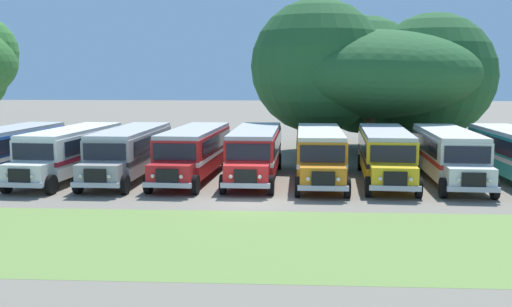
{
  "coord_description": "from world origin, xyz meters",
  "views": [
    {
      "loc": [
        1.93,
        -27.47,
        5.91
      ],
      "look_at": [
        0.0,
        5.06,
        1.6
      ],
      "focal_mm": 42.0,
      "sensor_mm": 36.0,
      "label": 1
    }
  ],
  "objects_px": {
    "parked_bus_slot_4": "(255,151)",
    "parked_bus_slot_7": "(448,153)",
    "parked_bus_slot_2": "(130,150)",
    "broad_shade_tree": "(372,73)",
    "parked_bus_slot_1": "(71,150)",
    "parked_bus_slot_3": "(194,150)",
    "parked_bus_slot_6": "(385,152)",
    "parked_bus_slot_5": "(320,152)",
    "parked_bus_slot_0": "(8,150)"
  },
  "relations": [
    {
      "from": "parked_bus_slot_4",
      "to": "parked_bus_slot_7",
      "type": "xyz_separation_m",
      "value": [
        10.79,
        -0.34,
        0.0
      ]
    },
    {
      "from": "parked_bus_slot_2",
      "to": "broad_shade_tree",
      "type": "distance_m",
      "value": 20.13
    },
    {
      "from": "parked_bus_slot_1",
      "to": "parked_bus_slot_3",
      "type": "bearing_deg",
      "value": 97.7
    },
    {
      "from": "parked_bus_slot_1",
      "to": "parked_bus_slot_6",
      "type": "xyz_separation_m",
      "value": [
        17.9,
        0.22,
        0.0
      ]
    },
    {
      "from": "parked_bus_slot_2",
      "to": "parked_bus_slot_7",
      "type": "distance_m",
      "value": 17.99
    },
    {
      "from": "parked_bus_slot_7",
      "to": "parked_bus_slot_4",
      "type": "bearing_deg",
      "value": -89.06
    },
    {
      "from": "parked_bus_slot_3",
      "to": "parked_bus_slot_6",
      "type": "relative_size",
      "value": 1.0
    },
    {
      "from": "parked_bus_slot_5",
      "to": "parked_bus_slot_7",
      "type": "distance_m",
      "value": 7.14
    },
    {
      "from": "broad_shade_tree",
      "to": "parked_bus_slot_2",
      "type": "bearing_deg",
      "value": -141.12
    },
    {
      "from": "parked_bus_slot_1",
      "to": "broad_shade_tree",
      "type": "xyz_separation_m",
      "value": [
        18.67,
        12.52,
        4.45
      ]
    },
    {
      "from": "broad_shade_tree",
      "to": "parked_bus_slot_4",
      "type": "bearing_deg",
      "value": -123.89
    },
    {
      "from": "parked_bus_slot_0",
      "to": "parked_bus_slot_4",
      "type": "relative_size",
      "value": 1.01
    },
    {
      "from": "parked_bus_slot_0",
      "to": "parked_bus_slot_5",
      "type": "height_order",
      "value": "same"
    },
    {
      "from": "parked_bus_slot_0",
      "to": "broad_shade_tree",
      "type": "bearing_deg",
      "value": 123.17
    },
    {
      "from": "parked_bus_slot_2",
      "to": "parked_bus_slot_6",
      "type": "xyz_separation_m",
      "value": [
        14.51,
        0.02,
        0.0
      ]
    },
    {
      "from": "parked_bus_slot_2",
      "to": "parked_bus_slot_0",
      "type": "bearing_deg",
      "value": -87.6
    },
    {
      "from": "parked_bus_slot_2",
      "to": "parked_bus_slot_4",
      "type": "relative_size",
      "value": 1.0
    },
    {
      "from": "parked_bus_slot_0",
      "to": "parked_bus_slot_5",
      "type": "xyz_separation_m",
      "value": [
        18.05,
        -0.07,
        0.0
      ]
    },
    {
      "from": "parked_bus_slot_6",
      "to": "parked_bus_slot_4",
      "type": "bearing_deg",
      "value": -88.28
    },
    {
      "from": "parked_bus_slot_0",
      "to": "broad_shade_tree",
      "type": "xyz_separation_m",
      "value": [
        22.48,
        12.4,
        4.45
      ]
    },
    {
      "from": "parked_bus_slot_1",
      "to": "parked_bus_slot_4",
      "type": "bearing_deg",
      "value": 97.38
    },
    {
      "from": "parked_bus_slot_0",
      "to": "parked_bus_slot_1",
      "type": "distance_m",
      "value": 3.82
    },
    {
      "from": "parked_bus_slot_1",
      "to": "parked_bus_slot_6",
      "type": "relative_size",
      "value": 1.0
    },
    {
      "from": "parked_bus_slot_2",
      "to": "parked_bus_slot_5",
      "type": "height_order",
      "value": "same"
    },
    {
      "from": "parked_bus_slot_0",
      "to": "parked_bus_slot_7",
      "type": "bearing_deg",
      "value": 94.36
    },
    {
      "from": "parked_bus_slot_2",
      "to": "parked_bus_slot_4",
      "type": "height_order",
      "value": "same"
    },
    {
      "from": "parked_bus_slot_1",
      "to": "parked_bus_slot_7",
      "type": "height_order",
      "value": "same"
    },
    {
      "from": "parked_bus_slot_7",
      "to": "parked_bus_slot_6",
      "type": "bearing_deg",
      "value": -88.46
    },
    {
      "from": "parked_bus_slot_7",
      "to": "parked_bus_slot_0",
      "type": "bearing_deg",
      "value": -87.2
    },
    {
      "from": "parked_bus_slot_1",
      "to": "parked_bus_slot_0",
      "type": "bearing_deg",
      "value": -87.05
    },
    {
      "from": "parked_bus_slot_5",
      "to": "parked_bus_slot_3",
      "type": "bearing_deg",
      "value": -91.62
    },
    {
      "from": "parked_bus_slot_0",
      "to": "broad_shade_tree",
      "type": "height_order",
      "value": "broad_shade_tree"
    },
    {
      "from": "parked_bus_slot_1",
      "to": "parked_bus_slot_6",
      "type": "bearing_deg",
      "value": 95.46
    },
    {
      "from": "parked_bus_slot_0",
      "to": "parked_bus_slot_3",
      "type": "distance_m",
      "value": 10.87
    },
    {
      "from": "parked_bus_slot_2",
      "to": "parked_bus_slot_6",
      "type": "relative_size",
      "value": 1.0
    },
    {
      "from": "parked_bus_slot_1",
      "to": "parked_bus_slot_5",
      "type": "height_order",
      "value": "same"
    },
    {
      "from": "parked_bus_slot_4",
      "to": "parked_bus_slot_6",
      "type": "xyz_separation_m",
      "value": [
        7.31,
        -0.27,
        0.0
      ]
    },
    {
      "from": "parked_bus_slot_6",
      "to": "broad_shade_tree",
      "type": "bearing_deg",
      "value": -179.78
    },
    {
      "from": "parked_bus_slot_6",
      "to": "parked_bus_slot_7",
      "type": "relative_size",
      "value": 1.0
    },
    {
      "from": "parked_bus_slot_0",
      "to": "parked_bus_slot_4",
      "type": "bearing_deg",
      "value": 95.75
    },
    {
      "from": "parked_bus_slot_1",
      "to": "parked_bus_slot_2",
      "type": "bearing_deg",
      "value": 98.06
    },
    {
      "from": "parked_bus_slot_1",
      "to": "parked_bus_slot_6",
      "type": "height_order",
      "value": "same"
    },
    {
      "from": "parked_bus_slot_4",
      "to": "parked_bus_slot_2",
      "type": "bearing_deg",
      "value": -86.29
    },
    {
      "from": "parked_bus_slot_5",
      "to": "broad_shade_tree",
      "type": "height_order",
      "value": "broad_shade_tree"
    },
    {
      "from": "parked_bus_slot_6",
      "to": "broad_shade_tree",
      "type": "distance_m",
      "value": 13.1
    },
    {
      "from": "parked_bus_slot_3",
      "to": "parked_bus_slot_6",
      "type": "xyz_separation_m",
      "value": [
        10.85,
        -0.14,
        0.0
      ]
    },
    {
      "from": "parked_bus_slot_0",
      "to": "parked_bus_slot_6",
      "type": "relative_size",
      "value": 1.0
    },
    {
      "from": "parked_bus_slot_4",
      "to": "parked_bus_slot_7",
      "type": "relative_size",
      "value": 1.0
    },
    {
      "from": "parked_bus_slot_6",
      "to": "parked_bus_slot_7",
      "type": "bearing_deg",
      "value": 92.59
    },
    {
      "from": "parked_bus_slot_2",
      "to": "parked_bus_slot_6",
      "type": "bearing_deg",
      "value": 91.9
    }
  ]
}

